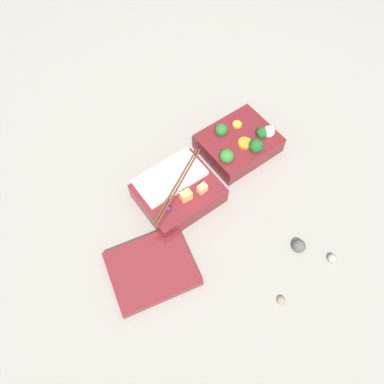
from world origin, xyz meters
name	(u,v)px	position (x,y,z in m)	size (l,w,h in m)	color
ground_plane	(210,172)	(0.00, 0.00, 0.00)	(3.00, 3.00, 0.00)	gray
bento_tray_vegetable	(239,143)	(-0.10, -0.01, 0.03)	(0.18, 0.15, 0.07)	maroon
bento_tray_rice	(178,191)	(0.11, 0.01, 0.03)	(0.20, 0.15, 0.07)	maroon
bento_lid	(152,269)	(0.25, 0.13, 0.01)	(0.17, 0.14, 0.02)	maroon
pebble_0	(281,300)	(0.08, 0.33, 0.00)	(0.02, 0.02, 0.02)	#7A6B5B
pebble_1	(332,258)	(-0.07, 0.33, 0.01)	(0.02, 0.02, 0.02)	gray
pebble_2	(299,246)	(-0.03, 0.27, 0.01)	(0.03, 0.03, 0.03)	#474442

